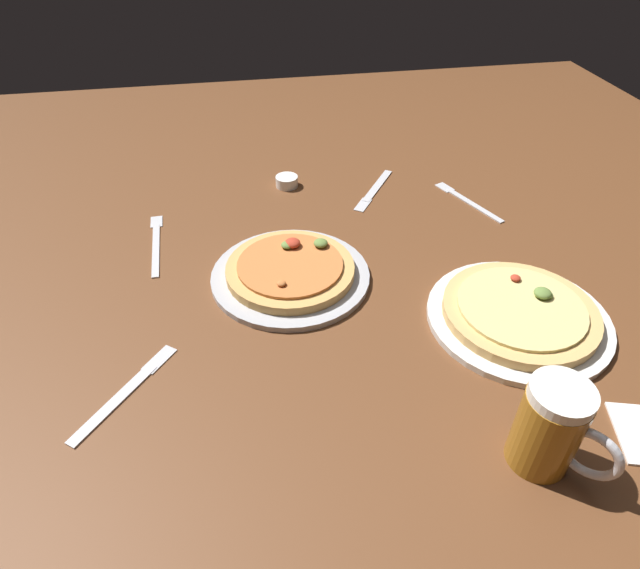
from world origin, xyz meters
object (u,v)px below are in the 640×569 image
Objects in this scene: fork_left at (467,200)px; knife_right at (126,391)px; beer_mug_dark at (552,428)px; fork_spare at (156,242)px; knife_spare at (374,190)px; pizza_plate_near at (519,314)px; ramekin_sauce at (287,181)px; pizza_plate_far at (290,272)px.

fork_left and knife_right have the same top height.
beer_mug_dark is 0.69× the size of fork_left.
beer_mug_dark is at bearing -104.35° from fork_left.
knife_spare is (0.50, 0.13, -0.00)m from fork_spare.
fork_left is at bearing -23.51° from knife_spare.
knife_right is (-0.65, -0.04, -0.01)m from pizza_plate_near.
beer_mug_dark is at bearing -48.91° from fork_spare.
ramekin_sauce is at bearing 159.90° from fork_left.
pizza_plate_far is 1.51× the size of fork_left.
pizza_plate_far reaches higher than fork_left.
ramekin_sauce is at bearing 61.36° from knife_right.
knife_spare is (0.24, 0.30, -0.01)m from pizza_plate_far.
beer_mug_dark is (0.27, -0.45, 0.05)m from pizza_plate_far.
beer_mug_dark is 0.75m from knife_spare.
knife_right is 0.39m from fork_spare.
knife_spare is (-0.20, 0.09, -0.00)m from fork_left.
pizza_plate_near is 0.72m from fork_spare.
fork_left is at bearing 3.93° from fork_spare.
knife_right is 0.96× the size of knife_spare.
fork_left is at bearing 75.65° from beer_mug_dark.
fork_spare is (-0.30, -0.20, -0.01)m from ramekin_sauce.
beer_mug_dark is 0.84m from ramekin_sauce.
knife_spare is (0.52, 0.53, 0.00)m from knife_right.
fork_left is 0.88× the size of fork_spare.
fork_spare is 0.52m from knife_spare.
pizza_plate_near is at bearing -100.09° from fork_left.
beer_mug_dark is 0.61× the size of fork_spare.
pizza_plate_far is 0.36m from ramekin_sauce.
ramekin_sauce is 0.24× the size of fork_spare.
pizza_plate_near is 1.74× the size of knife_right.
pizza_plate_near reaches higher than ramekin_sauce.
pizza_plate_near is 1.04× the size of pizza_plate_far.
knife_spare is at bearing 15.06° from fork_spare.
fork_left is at bearing 25.63° from pizza_plate_far.
knife_spare is at bearing 50.97° from pizza_plate_far.
pizza_plate_near is 1.67× the size of knife_spare.
fork_spare is 1.21× the size of knife_spare.
pizza_plate_near is at bearing -58.85° from ramekin_sauce.
ramekin_sauce is 0.27× the size of fork_left.
knife_spare is (-0.13, 0.49, -0.01)m from pizza_plate_near.
pizza_plate_near is 2.25× the size of beer_mug_dark.
pizza_plate_far is at bearing -129.03° from knife_spare.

